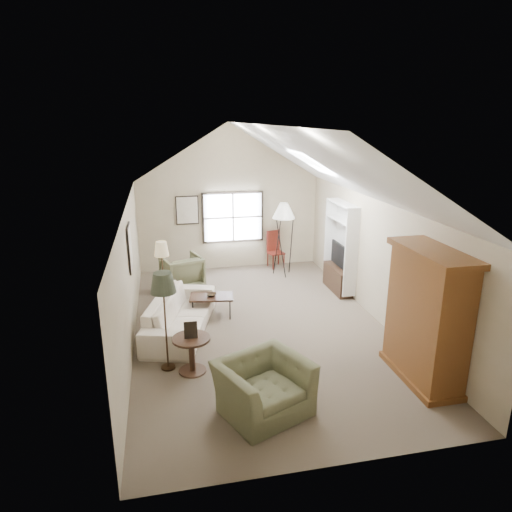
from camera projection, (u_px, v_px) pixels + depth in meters
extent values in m
cube|color=brown|center=(260.00, 327.00, 9.36)|extent=(5.00, 8.00, 0.01)
cube|color=tan|center=(229.00, 224.00, 12.73)|extent=(5.00, 0.01, 2.50)
cube|color=tan|center=(335.00, 378.00, 5.25)|extent=(5.00, 0.01, 2.50)
cube|color=tan|center=(129.00, 278.00, 8.50)|extent=(0.01, 8.00, 2.50)
cube|color=tan|center=(377.00, 261.00, 9.49)|extent=(0.01, 8.00, 2.50)
cube|color=black|center=(233.00, 217.00, 12.66)|extent=(1.72, 0.08, 1.42)
cube|color=black|center=(130.00, 248.00, 8.64)|extent=(0.68, 0.04, 0.88)
cube|color=black|center=(187.00, 210.00, 12.35)|extent=(0.62, 0.04, 0.78)
cube|color=brown|center=(427.00, 316.00, 7.23)|extent=(0.60, 1.50, 2.20)
cube|color=white|center=(341.00, 246.00, 10.98)|extent=(0.32, 1.30, 2.10)
cube|color=#382316|center=(338.00, 279.00, 11.23)|extent=(0.34, 1.18, 0.60)
cube|color=black|center=(339.00, 255.00, 11.05)|extent=(0.05, 0.90, 0.55)
imported|color=white|center=(181.00, 314.00, 9.09)|extent=(1.65, 2.71, 0.74)
imported|color=#6C6F4D|center=(263.00, 387.00, 6.57)|extent=(1.54, 1.46, 0.79)
imported|color=#666A4A|center=(182.00, 272.00, 11.35)|extent=(1.14, 1.15, 0.85)
cube|color=#3C2418|center=(212.00, 306.00, 9.79)|extent=(0.99, 0.65, 0.47)
imported|color=#372916|center=(211.00, 295.00, 9.71)|extent=(0.25, 0.25, 0.05)
cylinder|color=#3B2718|center=(192.00, 355.00, 7.63)|extent=(0.79, 0.79, 0.63)
cube|color=maroon|center=(276.00, 250.00, 12.92)|extent=(0.48, 0.48, 1.04)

